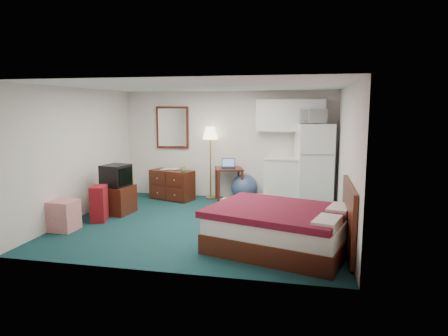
% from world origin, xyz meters
% --- Properties ---
extents(floor, '(5.00, 4.50, 0.01)m').
position_xyz_m(floor, '(0.00, 0.00, 0.00)').
color(floor, black).
rests_on(floor, ground).
extents(ceiling, '(5.00, 4.50, 0.01)m').
position_xyz_m(ceiling, '(0.00, 0.00, 2.50)').
color(ceiling, silver).
rests_on(ceiling, walls).
extents(walls, '(5.01, 4.51, 2.50)m').
position_xyz_m(walls, '(0.00, 0.00, 1.25)').
color(walls, silver).
rests_on(walls, floor).
extents(mirror, '(0.80, 0.06, 1.00)m').
position_xyz_m(mirror, '(-1.35, 2.22, 1.65)').
color(mirror, white).
rests_on(mirror, walls).
extents(upper_cabinets, '(1.50, 0.35, 0.70)m').
position_xyz_m(upper_cabinets, '(1.45, 2.08, 1.95)').
color(upper_cabinets, silver).
rests_on(upper_cabinets, walls).
extents(headboard, '(0.06, 1.56, 1.00)m').
position_xyz_m(headboard, '(2.46, -1.07, 0.55)').
color(headboard, black).
rests_on(headboard, walls).
extents(dresser, '(1.10, 0.75, 0.69)m').
position_xyz_m(dresser, '(-1.22, 1.74, 0.34)').
color(dresser, black).
rests_on(dresser, floor).
extents(floor_lamp, '(0.37, 0.37, 1.68)m').
position_xyz_m(floor_lamp, '(-0.37, 2.05, 0.84)').
color(floor_lamp, gold).
rests_on(floor_lamp, floor).
extents(desk, '(0.76, 0.76, 0.76)m').
position_xyz_m(desk, '(0.09, 1.93, 0.38)').
color(desk, black).
rests_on(desk, floor).
extents(exercise_ball, '(0.65, 0.65, 0.61)m').
position_xyz_m(exercise_ball, '(0.45, 1.96, 0.30)').
color(exercise_ball, navy).
rests_on(exercise_ball, floor).
extents(kitchen_counter, '(0.97, 0.77, 1.01)m').
position_xyz_m(kitchen_counter, '(1.41, 1.91, 0.50)').
color(kitchen_counter, silver).
rests_on(kitchen_counter, floor).
extents(fridge, '(0.87, 0.87, 1.79)m').
position_xyz_m(fridge, '(1.98, 1.88, 0.89)').
color(fridge, white).
rests_on(fridge, floor).
extents(bed, '(2.33, 2.03, 0.63)m').
position_xyz_m(bed, '(1.48, -1.07, 0.32)').
color(bed, '#430616').
rests_on(bed, floor).
extents(tv_stand, '(0.62, 0.67, 0.56)m').
position_xyz_m(tv_stand, '(-1.90, 0.34, 0.28)').
color(tv_stand, black).
rests_on(tv_stand, floor).
extents(suitcase, '(0.36, 0.47, 0.67)m').
position_xyz_m(suitcase, '(-1.97, -0.25, 0.34)').
color(suitcase, '#6A050C').
rests_on(suitcase, floor).
extents(retail_box, '(0.44, 0.44, 0.53)m').
position_xyz_m(retail_box, '(-2.28, -0.91, 0.26)').
color(retail_box, beige).
rests_on(retail_box, floor).
extents(file_bin, '(0.51, 0.43, 0.31)m').
position_xyz_m(file_bin, '(-1.23, 1.73, 0.15)').
color(file_bin, gray).
rests_on(file_bin, floor).
extents(cardboard_box_a, '(0.32, 0.29, 0.22)m').
position_xyz_m(cardboard_box_a, '(0.23, 1.12, 0.11)').
color(cardboard_box_a, tan).
rests_on(cardboard_box_a, floor).
extents(cardboard_box_b, '(0.27, 0.29, 0.24)m').
position_xyz_m(cardboard_box_b, '(0.88, 1.56, 0.12)').
color(cardboard_box_b, tan).
rests_on(cardboard_box_b, floor).
extents(laptop, '(0.35, 0.31, 0.21)m').
position_xyz_m(laptop, '(0.10, 1.86, 0.86)').
color(laptop, black).
rests_on(laptop, desk).
extents(crt_tv, '(0.56, 0.59, 0.43)m').
position_xyz_m(crt_tv, '(-1.90, 0.32, 0.78)').
color(crt_tv, black).
rests_on(crt_tv, tv_stand).
extents(microwave, '(0.59, 0.39, 0.37)m').
position_xyz_m(microwave, '(1.93, 1.88, 1.97)').
color(microwave, white).
rests_on(microwave, fridge).
extents(book_a, '(0.17, 0.07, 0.24)m').
position_xyz_m(book_a, '(-1.47, 1.82, 0.81)').
color(book_a, tan).
rests_on(book_a, dresser).
extents(book_b, '(0.16, 0.04, 0.22)m').
position_xyz_m(book_b, '(-1.26, 1.86, 0.80)').
color(book_b, tan).
rests_on(book_b, dresser).
extents(mug, '(0.17, 0.16, 0.14)m').
position_xyz_m(mug, '(-0.88, 1.53, 0.76)').
color(mug, '#50923C').
rests_on(mug, dresser).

